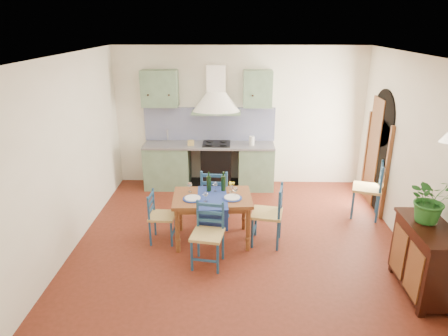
{
  "coord_description": "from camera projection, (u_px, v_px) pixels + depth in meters",
  "views": [
    {
      "loc": [
        -0.1,
        -5.44,
        3.23
      ],
      "look_at": [
        -0.25,
        0.3,
        1.11
      ],
      "focal_mm": 32.0,
      "sensor_mm": 36.0,
      "label": 1
    }
  ],
  "objects": [
    {
      "name": "chair_spare",
      "position": [
        369.0,
        189.0,
        6.85
      ],
      "size": [
        0.59,
        0.59,
        1.0
      ],
      "color": "navy",
      "rests_on": "ground"
    },
    {
      "name": "floor",
      "position": [
        239.0,
        241.0,
        6.22
      ],
      "size": [
        5.0,
        5.0,
        0.0
      ],
      "primitive_type": "plane",
      "color": "#4C1D10",
      "rests_on": "ground"
    },
    {
      "name": "dining_table",
      "position": [
        213.0,
        202.0,
        6.03
      ],
      "size": [
        1.23,
        0.94,
        1.06
      ],
      "color": "brown",
      "rests_on": "ground"
    },
    {
      "name": "chair_right",
      "position": [
        269.0,
        214.0,
        6.01
      ],
      "size": [
        0.52,
        0.52,
        0.95
      ],
      "color": "navy",
      "rests_on": "ground"
    },
    {
      "name": "left_wall",
      "position": [
        69.0,
        155.0,
        5.8
      ],
      "size": [
        0.04,
        5.0,
        2.8
      ],
      "primitive_type": "cube",
      "color": "white",
      "rests_on": "ground"
    },
    {
      "name": "chair_left",
      "position": [
        160.0,
        216.0,
        6.1
      ],
      "size": [
        0.39,
        0.39,
        0.81
      ],
      "color": "navy",
      "rests_on": "ground"
    },
    {
      "name": "sideboard",
      "position": [
        425.0,
        257.0,
        4.88
      ],
      "size": [
        0.5,
        1.05,
        0.94
      ],
      "color": "black",
      "rests_on": "ground"
    },
    {
      "name": "right_wall",
      "position": [
        407.0,
        156.0,
        5.95
      ],
      "size": [
        0.26,
        5.0,
        2.8
      ],
      "color": "white",
      "rests_on": "ground"
    },
    {
      "name": "ceiling",
      "position": [
        242.0,
        55.0,
        5.25
      ],
      "size": [
        5.0,
        5.0,
        0.01
      ],
      "primitive_type": "cube",
      "color": "silver",
      "rests_on": "back_wall"
    },
    {
      "name": "potted_plant",
      "position": [
        431.0,
        199.0,
        4.76
      ],
      "size": [
        0.6,
        0.54,
        0.59
      ],
      "primitive_type": "imported",
      "rotation": [
        0.0,
        0.0,
        0.17
      ],
      "color": "#226222",
      "rests_on": "sideboard"
    },
    {
      "name": "back_wall",
      "position": [
        216.0,
        136.0,
        8.02
      ],
      "size": [
        5.0,
        0.96,
        2.8
      ],
      "color": "white",
      "rests_on": "ground"
    },
    {
      "name": "chair_near",
      "position": [
        208.0,
        234.0,
        5.5
      ],
      "size": [
        0.49,
        0.49,
        0.9
      ],
      "color": "navy",
      "rests_on": "ground"
    },
    {
      "name": "chair_far",
      "position": [
        215.0,
        195.0,
        6.61
      ],
      "size": [
        0.49,
        0.49,
        1.0
      ],
      "color": "navy",
      "rests_on": "ground"
    }
  ]
}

